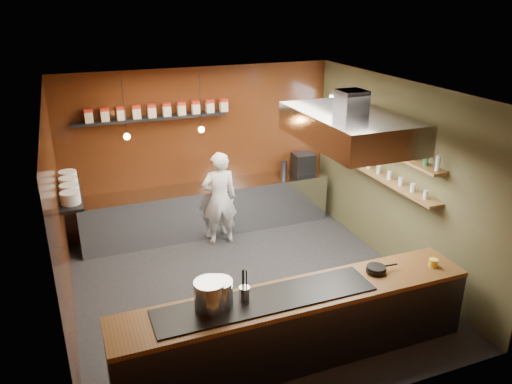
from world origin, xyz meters
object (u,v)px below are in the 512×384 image
stockpot_small (218,293)px  espresso_machine (303,163)px  chef (220,199)px  extractor_hood (350,127)px  stockpot_large (210,295)px

stockpot_small → espresso_machine: (2.90, 3.74, -0.00)m
chef → espresso_machine: bearing=-159.7°
extractor_hood → espresso_machine: size_ratio=5.15×
stockpot_large → chef: (1.11, 3.22, -0.27)m
stockpot_small → extractor_hood: bearing=26.5°
stockpot_large → espresso_machine: bearing=51.5°
stockpot_small → stockpot_large: bearing=-164.2°
stockpot_small → chef: bearing=72.4°
extractor_hood → stockpot_small: (-2.25, -1.12, -1.41)m
extractor_hood → chef: bearing=120.8°
espresso_machine → extractor_hood: bearing=-101.5°
chef → stockpot_small: bearing=76.4°
extractor_hood → chef: extractor_hood is taller
stockpot_large → stockpot_small: bearing=15.8°
extractor_hood → stockpot_small: 2.88m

